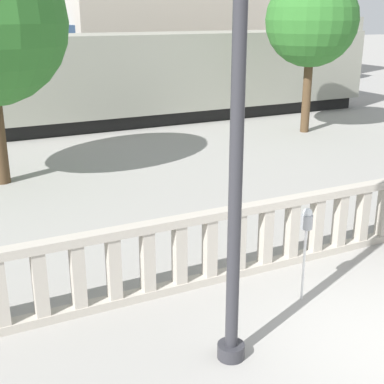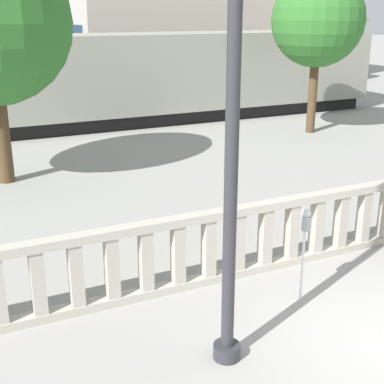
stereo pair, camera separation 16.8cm
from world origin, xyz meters
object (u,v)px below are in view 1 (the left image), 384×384
object	(u,v)px
lamppost	(238,88)
parking_meter	(307,226)
train_far	(139,57)
tree_left	(312,21)
train_near	(63,81)

from	to	relation	value
lamppost	parking_meter	distance (m)	3.06
lamppost	train_far	distance (m)	25.12
lamppost	tree_left	size ratio (longest dim) A/B	1.15
train_far	train_near	bearing A→B (deg)	-127.63
lamppost	tree_left	xyz separation A→B (m)	(9.81, 11.06, 0.51)
lamppost	train_near	size ratio (longest dim) A/B	0.24
train_near	tree_left	bearing A→B (deg)	-29.41
parking_meter	train_near	distance (m)	14.84
train_far	tree_left	bearing A→B (deg)	-81.66
parking_meter	train_near	size ratio (longest dim) A/B	0.06
train_far	parking_meter	bearing A→B (deg)	-104.96
lamppost	train_far	size ratio (longest dim) A/B	0.24
lamppost	tree_left	world-z (taller)	lamppost
lamppost	parking_meter	size ratio (longest dim) A/B	4.26
lamppost	train_near	bearing A→B (deg)	83.90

